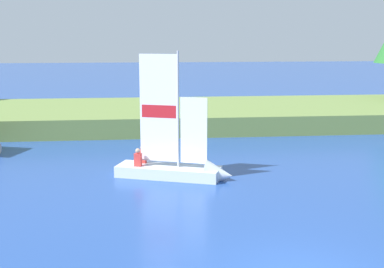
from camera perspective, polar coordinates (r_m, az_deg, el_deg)
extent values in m
cube|color=olive|center=(34.70, 0.40, 2.13)|extent=(80.00, 10.25, 1.15)
cube|color=silver|center=(21.67, -2.57, -4.11)|extent=(4.46, 2.71, 0.46)
cone|color=silver|center=(21.17, 2.98, -4.47)|extent=(1.41, 1.48, 1.18)
cylinder|color=#B7B7BC|center=(21.04, -1.52, 2.63)|extent=(0.08, 0.08, 4.71)
cube|color=white|center=(21.26, -3.62, 2.85)|extent=(1.53, 0.59, 4.32)
cube|color=red|center=(21.28, -3.61, 2.47)|extent=(1.38, 0.54, 0.52)
cube|color=white|center=(21.00, 0.19, 0.37)|extent=(1.04, 0.41, 2.68)
cylinder|color=#B7B7BC|center=(21.67, -3.55, -2.89)|extent=(1.54, 0.62, 0.06)
cube|color=red|center=(21.66, -5.89, -2.80)|extent=(0.33, 0.28, 0.54)
sphere|color=tan|center=(21.58, -5.91, -1.82)|extent=(0.20, 0.20, 0.20)
cube|color=red|center=(22.18, -5.36, -2.44)|extent=(0.33, 0.28, 0.56)
sphere|color=tan|center=(22.10, -5.38, -1.46)|extent=(0.20, 0.20, 0.20)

